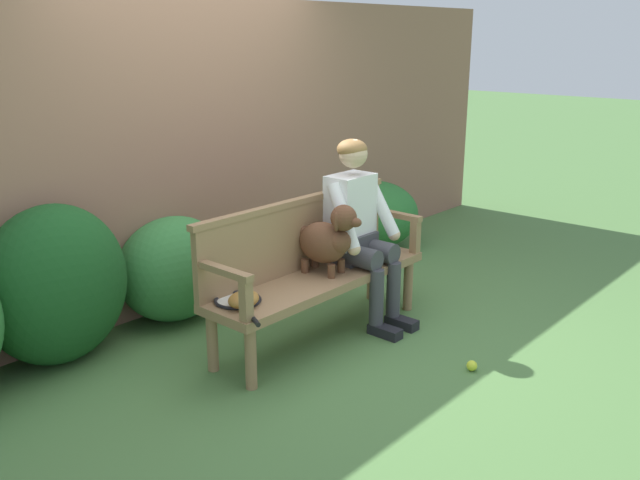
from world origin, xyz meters
The scene contains 14 objects.
ground_plane centered at (0.00, 0.00, 0.00)m, with size 40.00×40.00×0.00m, color #4C753D.
brick_garden_fence centered at (0.00, 1.36, 1.14)m, with size 8.00×0.30×2.28m, color #936651.
hedge_bush_far_right centered at (1.91, 1.00, 0.32)m, with size 0.94×0.85×0.65m, color #286B2D.
hedge_bush_mid_left centered at (-1.35, 1.00, 0.51)m, with size 0.93×0.66×1.03m, color #194C1E.
hedge_bush_far_left centered at (-0.45, 1.01, 0.38)m, with size 0.86×0.69×0.76m, color #337538.
garden_bench centered at (0.00, 0.00, 0.39)m, with size 1.77×0.46×0.45m.
bench_backrest centered at (0.00, 0.20, 0.70)m, with size 1.81×0.06×0.50m.
bench_armrest_left_end centered at (-0.85, -0.08, 0.65)m, with size 0.06×0.46×0.28m.
bench_armrest_right_end centered at (0.85, -0.08, 0.65)m, with size 0.06×0.46×0.28m.
person_seated centered at (0.40, -0.01, 0.72)m, with size 0.56×0.63×1.32m.
dog_on_bench centered at (0.07, -0.01, 0.69)m, with size 0.29×0.50×0.49m.
tennis_racket centered at (-0.69, 0.04, 0.46)m, with size 0.39×0.57×0.03m.
baseball_glove centered at (-0.71, -0.02, 0.49)m, with size 0.22×0.17×0.09m, color #9E6B2D.
tennis_ball centered at (0.25, -1.04, 0.03)m, with size 0.07×0.07×0.07m, color #CCDB33.
Camera 1 is at (-3.26, -2.87, 2.00)m, focal length 38.49 mm.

